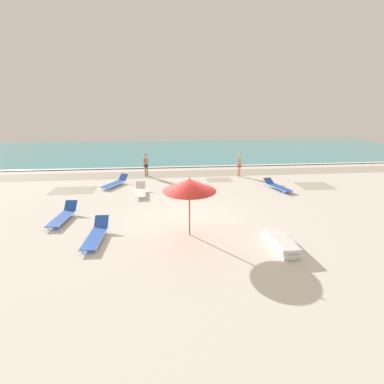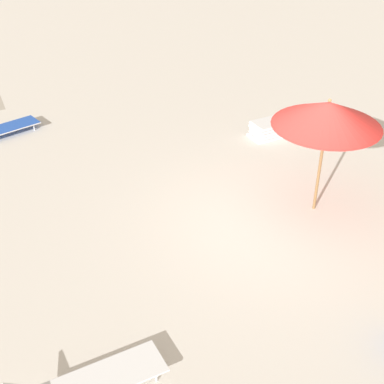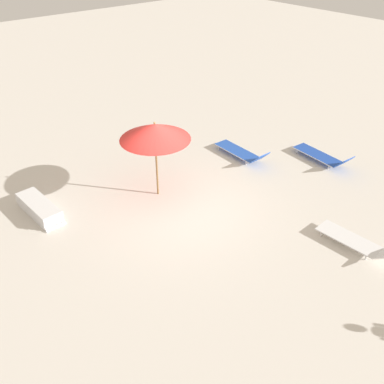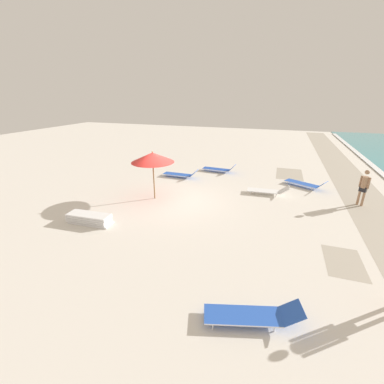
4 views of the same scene
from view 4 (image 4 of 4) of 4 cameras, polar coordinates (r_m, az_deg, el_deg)
name	(u,v)px [view 4 (image 4 of 4)]	position (r m, az deg, el deg)	size (l,w,h in m)	color
ground_plane	(172,202)	(13.09, -4.48, -2.17)	(60.00, 60.00, 0.16)	silver
beach_umbrella	(153,158)	(12.75, -8.75, 7.58)	(2.11, 2.11, 2.47)	olive
lounger_stack	(89,218)	(11.54, -21.85, -5.48)	(0.72, 1.95, 0.41)	white
sun_lounger_under_umbrella	(181,174)	(16.56, -2.51, 3.99)	(0.68, 2.30, 0.58)	blue
sun_lounger_beside_umbrella	(252,315)	(6.84, 13.24, -25.01)	(1.20, 2.35, 0.48)	blue
sun_lounger_near_water_left	(305,184)	(16.16, 23.89, 1.72)	(1.60, 2.28, 0.58)	blue
sun_lounger_near_water_right	(268,190)	(14.33, 16.52, 0.33)	(0.74, 2.17, 0.52)	white
sun_lounger_mid_beach_solo	(219,169)	(17.82, 6.09, 5.13)	(0.78, 2.30, 0.60)	blue
beachgoer_wading_adult	(364,186)	(14.58, 33.88, 1.18)	(0.33, 0.37, 1.76)	#A37A5B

